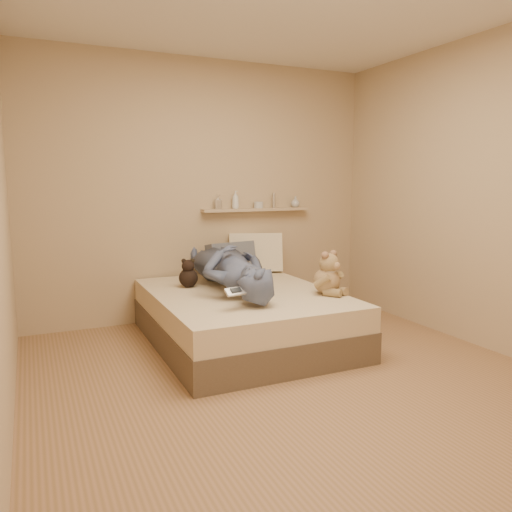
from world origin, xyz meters
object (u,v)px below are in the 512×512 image
dark_plush (188,275)px  person (228,266)px  bed (243,317)px  game_console (236,291)px  wall_shelf (257,210)px  pillow_cream (255,253)px  pillow_grey (232,260)px  teddy_bear (328,276)px

dark_plush → person: size_ratio=0.16×
bed → person: (-0.06, 0.18, 0.43)m
game_console → wall_shelf: bearing=60.2°
wall_shelf → person: bearing=-129.8°
pillow_cream → wall_shelf: bearing=57.8°
bed → dark_plush: size_ratio=7.22×
game_console → pillow_cream: size_ratio=0.31×
dark_plush → person: bearing=-31.6°
dark_plush → pillow_cream: 0.99m
pillow_grey → person: person is taller
person → teddy_bear: bearing=145.0°
dark_plush → pillow_grey: pillow_grey is taller
teddy_bear → dark_plush: teddy_bear is taller
game_console → dark_plush: (-0.08, 0.93, -0.03)m
bed → dark_plush: (-0.37, 0.37, 0.34)m
game_console → pillow_grey: bearing=69.5°
dark_plush → pillow_cream: bearing=27.8°
pillow_cream → person: size_ratio=0.33×
pillow_grey → pillow_cream: bearing=23.2°
dark_plush → bed: bearing=-44.8°
dark_plush → pillow_grey: size_ratio=0.53×
bed → pillow_cream: (0.50, 0.83, 0.43)m
teddy_bear → pillow_grey: 1.17m
pillow_grey → game_console: bearing=-110.5°
bed → wall_shelf: 1.38m
wall_shelf → pillow_cream: bearing=-122.2°
game_console → teddy_bear: 0.93m
game_console → pillow_cream: 1.60m
teddy_bear → pillow_cream: pillow_cream is taller
pillow_cream → wall_shelf: wall_shelf is taller
teddy_bear → person: 0.89m
dark_plush → pillow_cream: size_ratio=0.48×
bed → game_console: size_ratio=11.18×
teddy_bear → dark_plush: 1.25m
teddy_bear → person: size_ratio=0.22×
teddy_bear → pillow_cream: bearing=95.6°
dark_plush → pillow_cream: pillow_cream is taller
pillow_grey → person: bearing=-114.5°
bed → wall_shelf: bearing=58.8°
game_console → wall_shelf: size_ratio=0.14×
teddy_bear → pillow_cream: size_ratio=0.68×
dark_plush → pillow_cream: (0.87, 0.46, 0.09)m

